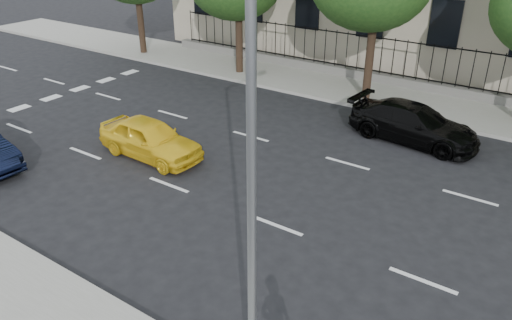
% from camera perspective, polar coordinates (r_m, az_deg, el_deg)
% --- Properties ---
extents(ground, '(120.00, 120.00, 0.00)m').
position_cam_1_polar(ground, '(12.10, -4.05, -13.03)').
color(ground, black).
rests_on(ground, ground).
extents(far_sidewalk, '(60.00, 4.00, 0.15)m').
position_cam_1_polar(far_sidewalk, '(23.29, 17.70, 6.31)').
color(far_sidewalk, gray).
rests_on(far_sidewalk, ground).
extents(lane_markings, '(49.60, 4.62, 0.01)m').
position_cam_1_polar(lane_markings, '(15.40, 6.87, -3.54)').
color(lane_markings, silver).
rests_on(lane_markings, ground).
extents(crosswalk, '(0.50, 12.10, 0.01)m').
position_cam_1_polar(crosswalk, '(24.39, -23.89, 5.99)').
color(crosswalk, silver).
rests_on(crosswalk, ground).
extents(iron_fence, '(30.00, 0.50, 2.20)m').
position_cam_1_polar(iron_fence, '(24.68, 19.13, 8.64)').
color(iron_fence, slate).
rests_on(iron_fence, far_sidewalk).
extents(street_light, '(0.25, 3.32, 8.05)m').
position_cam_1_polar(street_light, '(6.91, 2.00, 4.74)').
color(street_light, slate).
rests_on(street_light, near_sidewalk).
extents(yellow_taxi, '(4.01, 1.71, 1.35)m').
position_cam_1_polar(yellow_taxi, '(17.52, -12.01, 2.42)').
color(yellow_taxi, yellow).
rests_on(yellow_taxi, ground).
extents(black_sedan, '(4.93, 2.39, 1.38)m').
position_cam_1_polar(black_sedan, '(19.22, 17.56, 4.01)').
color(black_sedan, black).
rests_on(black_sedan, ground).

